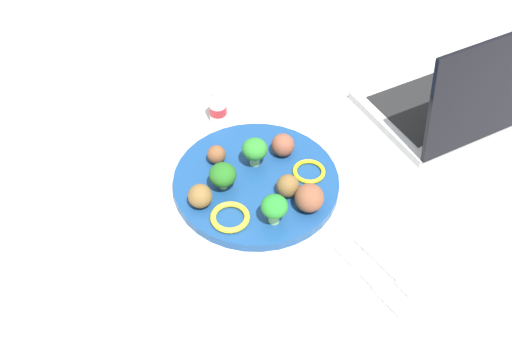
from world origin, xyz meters
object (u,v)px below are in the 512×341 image
at_px(yogurt_bottle, 218,108).
at_px(laptop, 463,98).
at_px(meatball_front_left, 283,145).
at_px(pepper_ring_front_right, 309,171).
at_px(broccoli_floret_back_right, 255,150).
at_px(meatball_center, 288,186).
at_px(knife, 371,281).
at_px(plate, 256,182).
at_px(broccoli_floret_center, 274,207).
at_px(meatball_back_left, 216,155).
at_px(napkin, 376,273).
at_px(pepper_ring_far_rim, 230,217).
at_px(broccoli_floret_far_rim, 223,175).
at_px(meatball_back_right, 200,196).
at_px(meatball_near_rim, 309,198).
at_px(fork, 389,269).

bearing_deg(yogurt_bottle, laptop, 55.07).
height_order(meatball_front_left, pepper_ring_front_right, meatball_front_left).
bearing_deg(broccoli_floret_back_right, meatball_front_left, 80.16).
bearing_deg(meatball_front_left, broccoli_floret_back_right, -99.84).
relative_size(meatball_center, knife, 0.26).
bearing_deg(laptop, plate, -101.58).
height_order(broccoli_floret_center, yogurt_bottle, same).
height_order(broccoli_floret_center, meatball_front_left, broccoli_floret_center).
bearing_deg(meatball_back_left, laptop, 70.37).
bearing_deg(pepper_ring_front_right, napkin, -12.36).
relative_size(broccoli_floret_back_right, pepper_ring_far_rim, 0.82).
distance_m(meatball_center, meatball_back_left, 0.14).
relative_size(broccoli_floret_far_rim, broccoli_floret_center, 0.92).
relative_size(plate, meatball_back_right, 7.09).
bearing_deg(meatball_center, pepper_ring_far_rim, -97.00).
height_order(meatball_near_rim, pepper_ring_far_rim, meatball_near_rim).
bearing_deg(meatball_back_left, broccoli_floret_far_rim, -24.49).
xyz_separation_m(meatball_center, pepper_ring_front_right, (-0.01, 0.06, -0.02)).
xyz_separation_m(broccoli_floret_back_right, broccoli_floret_far_rim, (0.01, -0.07, -0.00)).
height_order(pepper_ring_far_rim, yogurt_bottle, yogurt_bottle).
height_order(meatball_back_right, pepper_ring_far_rim, meatball_back_right).
relative_size(broccoli_floret_back_right, meatball_near_rim, 1.10).
xyz_separation_m(meatball_center, fork, (0.20, 0.03, -0.03)).
relative_size(broccoli_floret_back_right, meatball_front_left, 1.28).
bearing_deg(laptop, meatball_near_rim, -87.80).
relative_size(fork, laptop, 0.34).
relative_size(plate, laptop, 0.80).
height_order(broccoli_floret_back_right, meatball_near_rim, broccoli_floret_back_right).
relative_size(meatball_near_rim, fork, 0.39).
xyz_separation_m(meatball_back_right, yogurt_bottle, (-0.17, 0.15, -0.00)).
bearing_deg(yogurt_bottle, napkin, -1.39).
distance_m(broccoli_floret_center, laptop, 0.45).
xyz_separation_m(meatball_front_left, laptop, (0.11, 0.35, 0.00)).
bearing_deg(laptop, broccoli_floret_far_rim, -102.27).
xyz_separation_m(meatball_near_rim, laptop, (-0.02, 0.39, 0.00)).
xyz_separation_m(broccoli_floret_back_right, pepper_ring_front_right, (0.07, 0.06, -0.03)).
distance_m(broccoli_floret_center, meatball_near_rim, 0.06).
bearing_deg(pepper_ring_far_rim, meatball_near_rim, 63.69).
distance_m(broccoli_floret_center, fork, 0.19).
distance_m(meatball_back_right, knife, 0.30).
relative_size(plate, yogurt_bottle, 4.07).
distance_m(broccoli_floret_back_right, knife, 0.29).
bearing_deg(meatball_back_left, meatball_back_right, -49.40).
distance_m(pepper_ring_far_rim, fork, 0.25).
distance_m(pepper_ring_front_right, napkin, 0.21).
bearing_deg(broccoli_floret_center, meatball_near_rim, 79.40).
relative_size(pepper_ring_far_rim, pepper_ring_front_right, 1.13).
xyz_separation_m(meatball_back_right, pepper_ring_far_rim, (0.05, 0.02, -0.02)).
relative_size(broccoli_floret_center, napkin, 0.31).
bearing_deg(meatball_back_right, laptop, 79.73).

